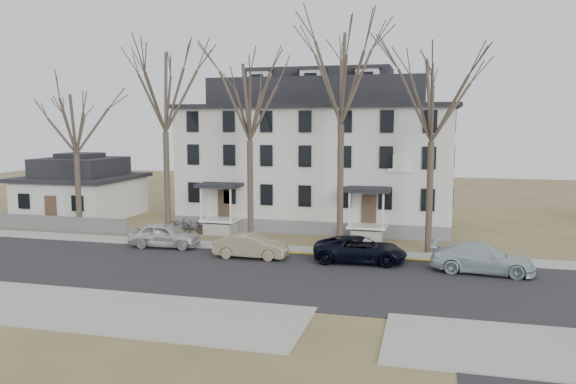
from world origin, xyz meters
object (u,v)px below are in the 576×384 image
(tree_center, at_px, (342,71))
(car_silver, at_px, (165,236))
(boarding_house, at_px, (319,155))
(tree_far_left, at_px, (164,86))
(tree_mid_left, at_px, (250,96))
(bicycle_right, at_px, (194,228))
(tree_mid_right, at_px, (433,94))
(small_house, at_px, (82,190))
(bicycle_left, at_px, (179,224))
(car_navy, at_px, (360,250))
(car_tan, at_px, (251,246))
(car_white, at_px, (482,259))
(tree_bungalow, at_px, (75,120))

(tree_center, bearing_deg, car_silver, -164.29)
(boarding_house, relative_size, tree_far_left, 1.52)
(tree_far_left, distance_m, tree_center, 12.02)
(tree_mid_left, bearing_deg, tree_far_left, 180.00)
(bicycle_right, bearing_deg, tree_mid_right, -94.80)
(bicycle_right, bearing_deg, small_house, 69.50)
(boarding_house, height_order, car_silver, boarding_house)
(small_house, xyz_separation_m, tree_mid_left, (17.00, -6.20, 7.35))
(car_silver, bearing_deg, bicycle_left, 13.29)
(car_silver, xyz_separation_m, car_navy, (12.51, -0.82, -0.05))
(tree_mid_left, distance_m, tree_mid_right, 11.50)
(car_tan, relative_size, bicycle_left, 2.59)
(tree_mid_left, xyz_separation_m, car_silver, (-4.73, -3.02, -8.83))
(tree_far_left, height_order, bicycle_left, tree_far_left)
(small_house, xyz_separation_m, car_white, (31.29, -10.68, -1.48))
(small_house, bearing_deg, bicycle_right, -20.97)
(tree_far_left, xyz_separation_m, bicycle_left, (-0.48, 2.80, -9.91))
(small_house, relative_size, car_silver, 1.92)
(tree_far_left, bearing_deg, tree_center, 0.00)
(tree_mid_right, distance_m, bicycle_right, 18.69)
(car_white, distance_m, bicycle_left, 22.01)
(tree_center, distance_m, tree_bungalow, 19.23)
(car_navy, xyz_separation_m, bicycle_right, (-12.52, 5.34, -0.25))
(car_white, bearing_deg, tree_center, 65.92)
(tree_bungalow, xyz_separation_m, car_white, (27.29, -4.49, -7.35))
(tree_bungalow, bearing_deg, bicycle_left, 23.26)
(tree_mid_left, bearing_deg, car_silver, -147.47)
(tree_center, height_order, bicycle_left, tree_center)
(boarding_house, xyz_separation_m, tree_mid_right, (8.50, -8.15, 4.22))
(tree_bungalow, height_order, bicycle_left, tree_bungalow)
(bicycle_right, bearing_deg, boarding_house, -48.86)
(tree_bungalow, distance_m, bicycle_right, 11.35)
(tree_bungalow, xyz_separation_m, bicycle_right, (8.25, 1.50, -7.64))
(tree_mid_right, bearing_deg, tree_bungalow, 180.00)
(boarding_house, distance_m, small_house, 20.34)
(bicycle_left, bearing_deg, car_silver, -155.39)
(tree_bungalow, bearing_deg, small_house, 122.84)
(boarding_house, relative_size, tree_bungalow, 1.93)
(bicycle_left, bearing_deg, tree_bungalow, 121.15)
(car_silver, distance_m, car_tan, 6.32)
(small_house, bearing_deg, car_navy, -22.06)
(tree_far_left, height_order, car_white, tree_far_left)
(tree_center, distance_m, car_tan, 12.15)
(tree_far_left, distance_m, bicycle_right, 10.05)
(tree_center, relative_size, tree_mid_right, 1.15)
(car_tan, distance_m, bicycle_left, 10.69)
(tree_mid_left, relative_size, car_tan, 2.96)
(car_navy, bearing_deg, car_silver, 83.06)
(bicycle_left, bearing_deg, bicycle_right, -118.95)
(tree_far_left, relative_size, tree_mid_left, 1.08)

